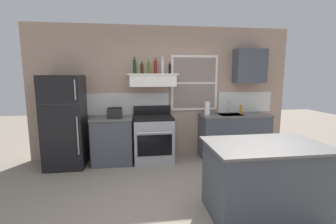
% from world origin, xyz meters
% --- Properties ---
extents(ground_plane, '(16.00, 16.00, 0.00)m').
position_xyz_m(ground_plane, '(0.00, 0.00, 0.00)').
color(ground_plane, gray).
extents(back_wall, '(5.40, 0.11, 2.70)m').
position_xyz_m(back_wall, '(0.03, 2.23, 1.35)').
color(back_wall, tan).
rests_on(back_wall, ground_plane).
extents(refrigerator, '(0.70, 0.72, 1.72)m').
position_xyz_m(refrigerator, '(-1.90, 1.84, 0.86)').
color(refrigerator, black).
rests_on(refrigerator, ground_plane).
extents(counter_left_of_stove, '(0.79, 0.63, 0.91)m').
position_xyz_m(counter_left_of_stove, '(-1.05, 1.90, 0.46)').
color(counter_left_of_stove, '#474C56').
rests_on(counter_left_of_stove, ground_plane).
extents(toaster, '(0.30, 0.20, 0.19)m').
position_xyz_m(toaster, '(-0.98, 1.84, 1.01)').
color(toaster, black).
rests_on(toaster, counter_left_of_stove).
extents(stove_range, '(0.76, 0.69, 1.09)m').
position_xyz_m(stove_range, '(-0.25, 1.86, 0.46)').
color(stove_range, '#9EA0A5').
rests_on(stove_range, ground_plane).
extents(range_hood_shelf, '(0.96, 0.52, 0.24)m').
position_xyz_m(range_hood_shelf, '(-0.25, 1.96, 1.62)').
color(range_hood_shelf, white).
extents(bottle_dark_green_wine, '(0.07, 0.07, 0.32)m').
position_xyz_m(bottle_dark_green_wine, '(-0.59, 1.95, 1.88)').
color(bottle_dark_green_wine, '#143819').
rests_on(bottle_dark_green_wine, range_hood_shelf).
extents(bottle_brown_stout, '(0.06, 0.06, 0.23)m').
position_xyz_m(bottle_brown_stout, '(-0.45, 1.97, 1.84)').
color(bottle_brown_stout, '#381E0F').
rests_on(bottle_brown_stout, range_hood_shelf).
extents(bottle_olive_oil_square, '(0.06, 0.06, 0.27)m').
position_xyz_m(bottle_olive_oil_square, '(-0.32, 1.97, 1.86)').
color(bottle_olive_oil_square, '#4C601E').
rests_on(bottle_olive_oil_square, range_hood_shelf).
extents(bottle_red_label_wine, '(0.07, 0.07, 0.30)m').
position_xyz_m(bottle_red_label_wine, '(-0.18, 1.98, 1.87)').
color(bottle_red_label_wine, maroon).
rests_on(bottle_red_label_wine, range_hood_shelf).
extents(bottle_clear_tall, '(0.06, 0.06, 0.34)m').
position_xyz_m(bottle_clear_tall, '(-0.04, 2.01, 1.89)').
color(bottle_clear_tall, silver).
rests_on(bottle_clear_tall, range_hood_shelf).
extents(bottle_balsamic_dark, '(0.06, 0.06, 0.23)m').
position_xyz_m(bottle_balsamic_dark, '(0.10, 1.98, 1.84)').
color(bottle_balsamic_dark, black).
rests_on(bottle_balsamic_dark, range_hood_shelf).
extents(counter_right_with_sink, '(1.43, 0.63, 0.91)m').
position_xyz_m(counter_right_with_sink, '(1.45, 1.90, 0.46)').
color(counter_right_with_sink, '#474C56').
rests_on(counter_right_with_sink, ground_plane).
extents(sink_faucet, '(0.03, 0.17, 0.28)m').
position_xyz_m(sink_faucet, '(1.35, 2.00, 1.08)').
color(sink_faucet, silver).
rests_on(sink_faucet, counter_right_with_sink).
extents(paper_towel_roll, '(0.11, 0.11, 0.27)m').
position_xyz_m(paper_towel_roll, '(0.86, 1.90, 1.04)').
color(paper_towel_roll, white).
rests_on(paper_towel_roll, counter_right_with_sink).
extents(dish_soap_bottle, '(0.06, 0.06, 0.18)m').
position_xyz_m(dish_soap_bottle, '(1.63, 2.00, 1.00)').
color(dish_soap_bottle, orange).
rests_on(dish_soap_bottle, counter_right_with_sink).
extents(kitchen_island, '(1.40, 0.90, 0.91)m').
position_xyz_m(kitchen_island, '(0.94, -0.19, 0.46)').
color(kitchen_island, '#474C56').
rests_on(kitchen_island, ground_plane).
extents(upper_cabinet_right, '(0.64, 0.32, 0.70)m').
position_xyz_m(upper_cabinet_right, '(1.80, 2.04, 1.90)').
color(upper_cabinet_right, '#474C56').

